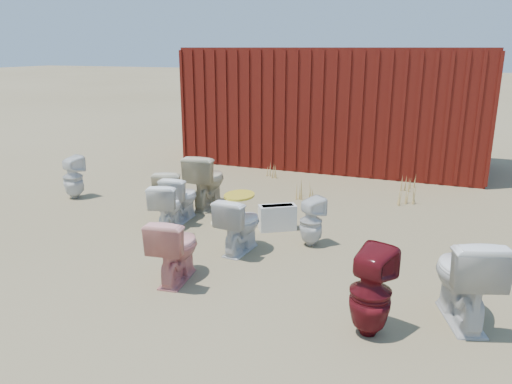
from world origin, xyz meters
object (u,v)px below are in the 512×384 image
(shipping_container, at_px, (335,106))
(loose_tank, at_px, (277,218))
(toilet_front_a, at_px, (167,206))
(toilet_back_e, at_px, (311,222))
(toilet_front_e, at_px, (464,277))
(toilet_front_maroon, at_px, (371,292))
(toilet_back_a, at_px, (73,177))
(toilet_back_beige_left, at_px, (170,193))
(toilet_front_pink, at_px, (175,248))
(toilet_front_c, at_px, (181,198))
(toilet_back_yellowlid, at_px, (240,224))
(toilet_back_beige_right, at_px, (206,180))

(shipping_container, bearing_deg, loose_tank, -86.71)
(toilet_front_a, bearing_deg, toilet_back_e, 169.14)
(toilet_front_e, height_order, toilet_back_e, toilet_front_e)
(toilet_front_maroon, xyz_separation_m, toilet_back_e, (-1.01, 1.78, -0.09))
(shipping_container, xyz_separation_m, toilet_back_a, (-3.36, -4.26, -0.85))
(toilet_back_beige_left, bearing_deg, toilet_front_pink, 102.71)
(toilet_front_pink, bearing_deg, toilet_back_a, -40.31)
(toilet_back_beige_left, bearing_deg, toilet_front_e, 138.57)
(toilet_front_c, bearing_deg, toilet_front_a, 90.92)
(toilet_back_a, xyz_separation_m, toilet_back_e, (4.19, -0.56, -0.04))
(toilet_front_a, relative_size, toilet_back_beige_left, 0.95)
(shipping_container, height_order, toilet_back_beige_left, shipping_container)
(toilet_front_a, bearing_deg, toilet_front_maroon, 135.61)
(toilet_front_pink, relative_size, toilet_back_yellowlid, 1.03)
(toilet_front_pink, height_order, toilet_front_e, toilet_front_e)
(toilet_front_maroon, distance_m, toilet_back_e, 2.05)
(toilet_front_a, distance_m, toilet_back_a, 2.34)
(toilet_front_maroon, bearing_deg, toilet_front_pink, 9.11)
(toilet_front_c, bearing_deg, toilet_back_yellowlid, 145.71)
(toilet_back_yellowlid, bearing_deg, toilet_front_maroon, 149.70)
(toilet_front_a, relative_size, toilet_front_c, 1.02)
(toilet_front_a, distance_m, toilet_front_maroon, 3.38)
(toilet_back_yellowlid, bearing_deg, toilet_back_a, -11.40)
(toilet_back_beige_left, relative_size, toilet_back_e, 1.13)
(toilet_front_e, xyz_separation_m, toilet_back_yellowlid, (-2.51, 0.74, -0.08))
(shipping_container, relative_size, toilet_front_pink, 8.31)
(toilet_front_a, bearing_deg, toilet_front_c, -101.98)
(toilet_back_a, height_order, toilet_back_beige_right, toilet_back_beige_right)
(toilet_front_maroon, height_order, toilet_back_a, toilet_front_maroon)
(toilet_front_pink, distance_m, toilet_back_beige_right, 2.57)
(shipping_container, xyz_separation_m, toilet_front_a, (-1.14, -5.00, -0.86))
(toilet_front_c, relative_size, loose_tank, 1.33)
(toilet_back_beige_right, bearing_deg, shipping_container, -110.41)
(toilet_front_e, xyz_separation_m, toilet_back_e, (-1.75, 1.24, -0.11))
(toilet_front_pink, xyz_separation_m, toilet_front_c, (-0.91, 1.72, -0.03))
(shipping_container, height_order, toilet_front_c, shipping_container)
(toilet_front_pink, bearing_deg, toilet_back_beige_right, -77.62)
(toilet_front_c, distance_m, toilet_back_beige_right, 0.71)
(toilet_front_e, relative_size, toilet_back_a, 1.21)
(shipping_container, bearing_deg, toilet_back_beige_left, -107.48)
(shipping_container, bearing_deg, toilet_back_yellowlid, -89.25)
(toilet_back_beige_right, height_order, loose_tank, toilet_back_beige_right)
(shipping_container, relative_size, toilet_front_e, 7.04)
(toilet_front_maroon, relative_size, toilet_front_e, 0.94)
(toilet_front_e, height_order, toilet_back_yellowlid, toilet_front_e)
(toilet_front_maroon, bearing_deg, toilet_front_c, -16.38)
(toilet_back_e, distance_m, loose_tank, 0.69)
(shipping_container, bearing_deg, toilet_front_pink, -92.30)
(shipping_container, bearing_deg, toilet_front_c, -104.30)
(toilet_front_a, distance_m, toilet_back_e, 1.97)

